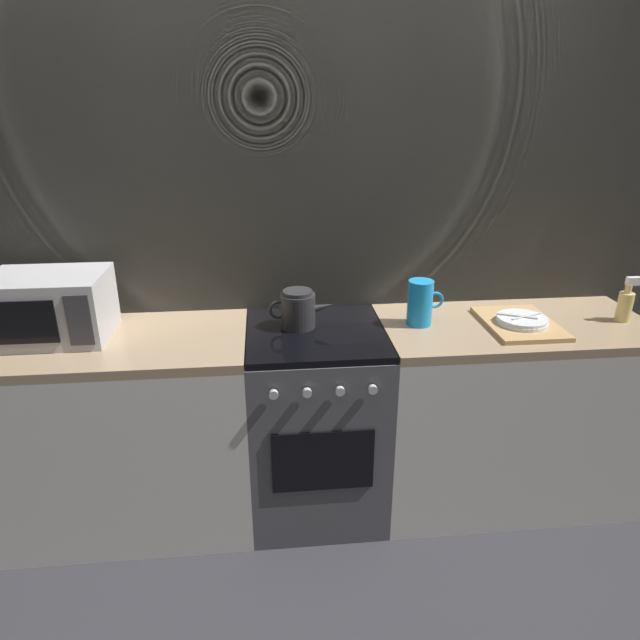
# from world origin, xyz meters

# --- Properties ---
(ground_plane) EXTENTS (8.00, 8.00, 0.00)m
(ground_plane) POSITION_xyz_m (0.00, 0.00, 0.00)
(ground_plane) COLOR #2D2D33
(back_wall) EXTENTS (3.60, 0.05, 2.40)m
(back_wall) POSITION_xyz_m (0.00, 0.32, 1.20)
(back_wall) COLOR #B2AD9E
(back_wall) RESTS_ON ground_plane
(counter_left) EXTENTS (1.20, 0.60, 0.90)m
(counter_left) POSITION_xyz_m (-0.90, 0.00, 0.45)
(counter_left) COLOR silver
(counter_left) RESTS_ON ground_plane
(stove_unit) EXTENTS (0.60, 0.63, 0.90)m
(stove_unit) POSITION_xyz_m (-0.00, -0.00, 0.45)
(stove_unit) COLOR #4C4C51
(stove_unit) RESTS_ON ground_plane
(counter_right) EXTENTS (1.20, 0.60, 0.90)m
(counter_right) POSITION_xyz_m (0.90, 0.00, 0.45)
(counter_right) COLOR silver
(counter_right) RESTS_ON ground_plane
(microwave) EXTENTS (0.46, 0.35, 0.27)m
(microwave) POSITION_xyz_m (-1.09, 0.05, 1.04)
(microwave) COLOR #B2B2B7
(microwave) RESTS_ON counter_left
(kettle) EXTENTS (0.28, 0.15, 0.17)m
(kettle) POSITION_xyz_m (-0.07, 0.06, 0.98)
(kettle) COLOR #262628
(kettle) RESTS_ON stove_unit
(pitcher) EXTENTS (0.16, 0.11, 0.20)m
(pitcher) POSITION_xyz_m (0.46, 0.03, 1.00)
(pitcher) COLOR #198CD8
(pitcher) RESTS_ON counter_right
(dish_pile) EXTENTS (0.30, 0.40, 0.06)m
(dish_pile) POSITION_xyz_m (0.89, -0.04, 0.92)
(dish_pile) COLOR tan
(dish_pile) RESTS_ON counter_right
(spray_bottle) EXTENTS (0.08, 0.06, 0.20)m
(spray_bottle) POSITION_xyz_m (1.38, -0.02, 0.98)
(spray_bottle) COLOR #E5CC72
(spray_bottle) RESTS_ON counter_right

